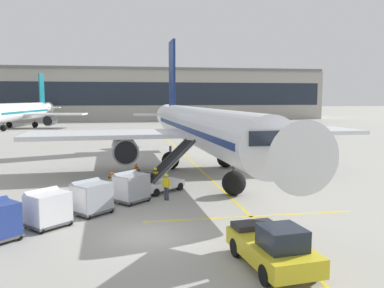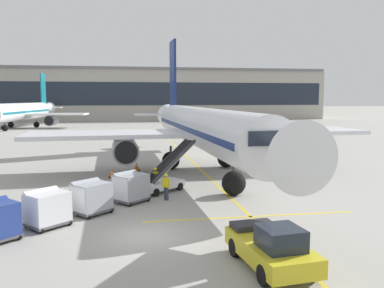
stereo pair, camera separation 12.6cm
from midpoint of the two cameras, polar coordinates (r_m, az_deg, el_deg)
ground_plane at (r=19.63m, az=-6.46°, el=-12.92°), size 600.00×600.00×0.00m
parked_airplane at (r=36.31m, az=1.37°, el=2.26°), size 30.76×39.96×13.85m
belt_loader at (r=28.27m, az=-4.12°, el=-4.89°), size 4.68×4.22×3.50m
baggage_cart_lead at (r=25.58m, az=-8.62°, el=-6.02°), size 2.55×2.53×1.91m
baggage_cart_second at (r=23.46m, az=-14.07°, el=-7.29°), size 2.55×2.53×1.91m
baggage_cart_third at (r=21.82m, az=-19.85°, el=-8.53°), size 2.55×2.53×1.91m
pushback_tug at (r=16.17m, az=11.50°, el=-14.22°), size 2.59×4.61×1.83m
ground_crew_by_loader at (r=28.07m, az=-5.10°, el=-4.85°), size 0.42×0.47×1.74m
ground_crew_by_carts at (r=25.79m, az=-3.57°, el=-5.85°), size 0.48×0.42×1.74m
ground_crew_marshaller at (r=25.53m, az=-8.90°, el=-6.05°), size 0.55×0.35×1.74m
ground_crew_wingwalker at (r=26.59m, az=-8.76°, el=-5.54°), size 0.43×0.46×1.74m
safety_cone_engine_keepout at (r=36.66m, az=-7.82°, el=-3.21°), size 0.67×0.67×0.75m
safety_cone_wingtip at (r=33.78m, az=-11.19°, el=-4.12°), size 0.65×0.65×0.74m
apron_guidance_line_lead_in at (r=36.11m, az=1.56°, el=-3.88°), size 0.20×110.00×0.01m
apron_guidance_line_stop_bar at (r=22.73m, az=8.59°, el=-10.21°), size 12.00×0.20×0.01m
terminal_building at (r=130.46m, az=-6.99°, el=7.04°), size 113.79×22.31×15.77m
distant_airplane at (r=96.69m, az=-23.10°, el=4.23°), size 28.93×38.33×12.90m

